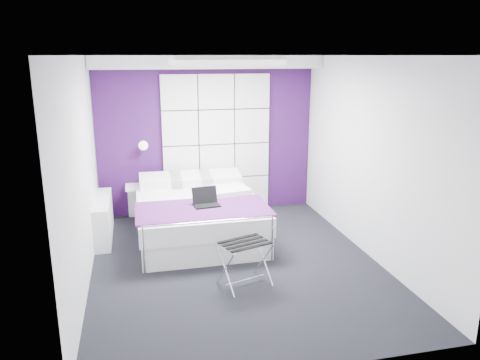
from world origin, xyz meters
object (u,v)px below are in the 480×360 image
at_px(radiator, 103,218).
at_px(luggage_rack, 245,263).
at_px(nightstand, 140,187).
at_px(wall_lamp, 143,145).
at_px(laptop, 206,201).
at_px(bed, 198,215).

height_order(radiator, luggage_rack, radiator).
bearing_deg(nightstand, luggage_rack, -66.59).
bearing_deg(luggage_rack, wall_lamp, 93.34).
distance_m(radiator, laptop, 1.60).
bearing_deg(radiator, laptop, -24.56).
distance_m(wall_lamp, nightstand, 0.68).
xyz_separation_m(radiator, luggage_rack, (1.67, -1.88, -0.03)).
distance_m(wall_lamp, bed, 1.52).
xyz_separation_m(bed, nightstand, (-0.80, 0.96, 0.23)).
height_order(wall_lamp, radiator, wall_lamp).
height_order(wall_lamp, bed, wall_lamp).
distance_m(radiator, luggage_rack, 2.51).
relative_size(bed, luggage_rack, 4.00).
bearing_deg(bed, nightstand, 130.00).
height_order(radiator, nightstand, radiator).
distance_m(bed, luggage_rack, 1.67).
height_order(wall_lamp, nightstand, wall_lamp).
xyz_separation_m(nightstand, luggage_rack, (1.12, -2.60, -0.28)).
height_order(bed, luggage_rack, bed).
height_order(radiator, laptop, laptop).
relative_size(radiator, bed, 0.55).
bearing_deg(bed, luggage_rack, -78.91).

